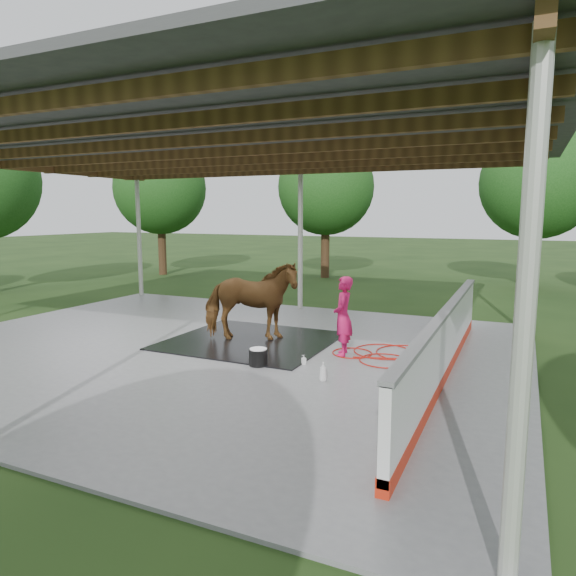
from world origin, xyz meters
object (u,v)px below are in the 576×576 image
at_px(horse, 250,301).
at_px(wash_bucket, 258,357).
at_px(dasher_board, 445,345).
at_px(handler, 343,316).

height_order(horse, wash_bucket, horse).
bearing_deg(dasher_board, wash_bucket, -167.55).
relative_size(handler, wash_bucket, 4.55).
bearing_deg(handler, horse, -110.19).
distance_m(handler, wash_bucket, 1.80).
height_order(dasher_board, handler, handler).
height_order(dasher_board, wash_bucket, dasher_board).
xyz_separation_m(dasher_board, horse, (-4.04, 0.80, 0.31)).
distance_m(horse, wash_bucket, 1.90).
relative_size(dasher_board, handler, 5.33).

